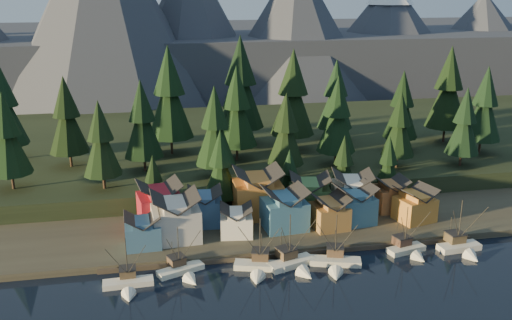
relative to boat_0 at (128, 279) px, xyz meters
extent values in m
plane|color=black|center=(33.91, -8.17, -1.95)|extent=(500.00, 500.00, 0.00)
cube|color=#332E25|center=(33.91, 31.83, -1.20)|extent=(400.00, 50.00, 1.50)
cube|color=black|center=(33.91, 81.83, 1.05)|extent=(420.00, 100.00, 6.00)
cube|color=#4B4235|center=(33.91, 8.33, -1.45)|extent=(80.00, 4.00, 1.00)
cube|color=#444858|center=(33.91, 231.83, 13.05)|extent=(560.00, 160.00, 30.00)
cone|color=#444858|center=(-11.09, 171.83, 43.05)|extent=(100.00, 100.00, 90.00)
cone|color=#444858|center=(28.91, 189.83, 34.05)|extent=(80.00, 80.00, 72.00)
cone|color=#444858|center=(78.91, 177.83, 32.05)|extent=(84.00, 84.00, 68.00)
cone|color=#444858|center=(133.91, 193.83, 27.05)|extent=(92.00, 92.00, 58.00)
cone|color=#444858|center=(193.91, 201.83, 23.05)|extent=(88.00, 88.00, 50.00)
cube|color=silver|center=(-0.04, 1.08, -1.62)|extent=(9.48, 3.16, 1.50)
cone|color=silver|center=(0.15, -4.06, -1.62)|extent=(2.93, 3.31, 2.82)
cube|color=black|center=(-0.04, 1.08, -2.18)|extent=(9.71, 3.22, 0.33)
cube|color=brown|center=(-0.10, 2.80, -0.16)|extent=(3.11, 2.93, 1.69)
cube|color=black|center=(-0.10, 2.80, 0.78)|extent=(3.30, 3.12, 0.19)
cylinder|color=black|center=(-0.06, 1.65, 3.31)|extent=(0.17, 0.17, 8.45)
cylinder|color=black|center=(-0.18, 4.74, 1.15)|extent=(0.13, 0.13, 4.13)
cube|color=white|center=(9.98, 4.25, -1.62)|extent=(9.67, 6.09, 1.51)
cone|color=white|center=(11.88, -0.48, -1.62)|extent=(3.81, 4.00, 2.83)
cube|color=black|center=(9.98, 4.25, -2.18)|extent=(9.90, 6.22, 0.33)
cube|color=brown|center=(9.34, 5.82, -0.16)|extent=(3.85, 3.75, 1.70)
cube|color=black|center=(9.34, 5.82, 0.79)|extent=(4.10, 3.99, 0.19)
cylinder|color=black|center=(9.77, 4.77, 3.33)|extent=(0.17, 0.17, 8.48)
cylinder|color=black|center=(8.63, 7.61, 1.16)|extent=(0.13, 0.13, 4.15)
cube|color=beige|center=(25.63, 2.89, -1.58)|extent=(10.63, 5.88, 1.67)
cone|color=beige|center=(24.05, -2.46, -1.58)|extent=(3.99, 4.22, 3.14)
cube|color=black|center=(25.63, 2.89, -2.21)|extent=(10.89, 6.00, 0.37)
cube|color=#483626|center=(26.15, 4.67, 0.04)|extent=(4.10, 3.96, 1.88)
cube|color=black|center=(26.15, 4.67, 1.09)|extent=(4.36, 4.22, 0.21)
cylinder|color=black|center=(25.80, 3.48, 3.91)|extent=(0.19, 0.19, 9.41)
cylinder|color=black|center=(26.75, 6.69, 1.51)|extent=(0.15, 0.15, 4.60)
cube|color=silver|center=(32.04, 2.67, -1.57)|extent=(10.25, 6.33, 1.73)
cone|color=silver|center=(33.83, -2.36, -1.57)|extent=(4.18, 4.22, 3.25)
cube|color=black|center=(32.04, 2.67, -2.22)|extent=(10.50, 6.46, 0.38)
cube|color=brown|center=(31.44, 4.35, 0.11)|extent=(4.36, 4.22, 1.95)
cube|color=black|center=(31.44, 4.35, 1.19)|extent=(4.63, 4.50, 0.22)
cylinder|color=black|center=(31.84, 3.23, 4.12)|extent=(0.19, 0.19, 9.75)
cylinder|color=black|center=(30.76, 6.25, 1.63)|extent=(0.15, 0.15, 4.76)
cube|color=beige|center=(40.96, 1.71, -1.58)|extent=(10.80, 5.93, 1.66)
cone|color=beige|center=(39.35, -3.73, -1.58)|extent=(4.00, 4.27, 3.12)
cube|color=black|center=(40.96, 1.71, -2.21)|extent=(11.06, 6.06, 0.36)
cube|color=brown|center=(41.50, 3.53, 0.03)|extent=(4.08, 3.94, 1.87)
cube|color=black|center=(41.50, 3.53, 1.07)|extent=(4.34, 4.20, 0.21)
cylinder|color=black|center=(41.14, 2.32, 3.88)|extent=(0.19, 0.19, 9.36)
cylinder|color=black|center=(42.11, 5.58, 1.49)|extent=(0.15, 0.15, 4.58)
cube|color=beige|center=(57.54, 4.18, -1.60)|extent=(8.75, 4.82, 1.59)
cone|color=beige|center=(58.60, -0.24, -1.60)|extent=(3.55, 3.45, 2.97)
cube|color=black|center=(57.54, 4.18, -2.19)|extent=(8.96, 4.92, 0.35)
cube|color=#4B3228|center=(57.18, 5.66, -0.06)|extent=(3.78, 3.63, 1.78)
cube|color=black|center=(57.18, 5.66, 0.93)|extent=(4.01, 3.87, 0.20)
cylinder|color=black|center=(57.42, 4.67, 3.60)|extent=(0.18, 0.18, 8.92)
cylinder|color=black|center=(56.78, 7.33, 1.32)|extent=(0.14, 0.14, 4.36)
cube|color=silver|center=(69.06, 2.87, -1.56)|extent=(9.34, 4.01, 1.75)
cone|color=silver|center=(69.46, -2.11, -1.56)|extent=(3.52, 3.36, 3.29)
cube|color=black|center=(69.06, 2.87, -2.22)|extent=(9.57, 4.08, 0.38)
cube|color=brown|center=(68.92, 4.53, 0.14)|extent=(3.76, 3.56, 1.97)
cube|color=black|center=(68.92, 4.53, 1.23)|extent=(3.99, 3.79, 0.22)
cylinder|color=black|center=(69.01, 3.43, 4.19)|extent=(0.20, 0.20, 9.86)
cylinder|color=black|center=(68.77, 6.42, 1.67)|extent=(0.15, 0.15, 4.82)
cube|color=#355B7F|center=(2.98, 14.35, 2.06)|extent=(7.53, 6.66, 5.01)
cube|color=#355B7F|center=(2.98, 14.35, 5.06)|extent=(4.25, 6.40, 1.02)
cube|color=beige|center=(10.03, 16.83, 3.17)|extent=(10.53, 9.48, 7.23)
cube|color=beige|center=(10.03, 16.83, 7.47)|extent=(6.02, 9.03, 1.41)
cube|color=silver|center=(23.09, 16.42, 1.86)|extent=(7.69, 7.29, 4.61)
cube|color=silver|center=(23.09, 16.42, 4.64)|extent=(4.58, 6.76, 0.97)
cube|color=#396987|center=(34.32, 17.97, 2.85)|extent=(10.04, 9.05, 6.60)
cube|color=#396987|center=(34.32, 17.97, 6.79)|extent=(5.84, 8.51, 1.31)
cube|color=olive|center=(44.41, 16.31, 2.21)|extent=(8.17, 8.17, 5.31)
cube|color=olive|center=(44.41, 16.31, 5.38)|extent=(4.82, 7.67, 1.05)
cube|color=#34617D|center=(50.72, 17.88, 2.74)|extent=(9.53, 8.35, 6.38)
cube|color=#34617D|center=(50.72, 17.88, 6.53)|extent=(5.64, 7.70, 1.22)
cube|color=#BE7A31|center=(65.11, 16.40, 2.31)|extent=(9.51, 8.79, 5.51)
cube|color=#BE7A31|center=(65.11, 16.40, 5.61)|extent=(5.98, 7.75, 1.13)
cube|color=maroon|center=(6.95, 25.13, 3.22)|extent=(10.60, 9.72, 7.33)
cube|color=maroon|center=(6.95, 25.13, 7.54)|extent=(6.38, 8.91, 1.33)
cube|color=#3A5C89|center=(17.01, 23.57, 2.64)|extent=(8.05, 7.61, 6.16)
cube|color=#3A5C89|center=(17.01, 23.57, 6.24)|extent=(4.63, 7.24, 1.07)
cube|color=#B46E2E|center=(29.81, 26.32, 3.68)|extent=(11.08, 9.45, 8.24)
cube|color=#B46E2E|center=(29.81, 26.32, 8.55)|extent=(6.14, 9.22, 1.55)
cube|color=#44723D|center=(42.31, 25.44, 2.87)|extent=(10.67, 9.35, 6.62)
cube|color=#44723D|center=(42.31, 25.44, 6.82)|extent=(6.49, 8.41, 1.32)
cube|color=silver|center=(52.42, 23.93, 3.14)|extent=(10.74, 9.95, 7.18)
cube|color=silver|center=(52.42, 23.93, 7.37)|extent=(6.64, 8.92, 1.30)
cube|color=#9D6338|center=(62.18, 23.42, 2.50)|extent=(7.28, 6.83, 5.89)
cube|color=#9D6338|center=(62.18, 23.42, 5.95)|extent=(4.01, 6.68, 1.02)
cylinder|color=#332319|center=(-28.09, 43.83, 6.19)|extent=(0.70, 0.70, 4.27)
cone|color=black|center=(-28.09, 43.83, 15.43)|extent=(10.43, 10.43, 14.70)
cone|color=black|center=(-28.09, 43.83, 23.02)|extent=(7.11, 7.11, 10.67)
cylinder|color=#332319|center=(-16.09, 59.83, 6.27)|extent=(0.70, 0.70, 4.43)
cone|color=black|center=(-16.09, 59.83, 15.87)|extent=(10.84, 10.84, 15.27)
cone|color=black|center=(-16.09, 59.83, 23.76)|extent=(7.39, 7.39, 11.08)
cylinder|color=#332319|center=(-6.09, 39.83, 6.00)|extent=(0.70, 0.70, 3.90)
cone|color=black|center=(-6.09, 39.83, 14.45)|extent=(9.53, 9.53, 13.43)
cone|color=black|center=(-6.09, 39.83, 21.39)|extent=(6.50, 6.50, 9.75)
cylinder|color=#332319|center=(3.91, 51.83, 6.24)|extent=(0.70, 0.70, 4.38)
cone|color=black|center=(3.91, 51.83, 15.73)|extent=(10.71, 10.71, 15.09)
cone|color=black|center=(3.91, 51.83, 23.52)|extent=(7.30, 7.30, 10.95)
cylinder|color=#332319|center=(11.91, 66.83, 6.87)|extent=(0.70, 0.70, 5.63)
cone|color=black|center=(11.91, 66.83, 19.07)|extent=(13.77, 13.77, 19.40)
cone|color=black|center=(11.91, 66.83, 29.09)|extent=(9.39, 9.39, 14.08)
cylinder|color=#332319|center=(21.91, 41.83, 6.20)|extent=(0.70, 0.70, 4.29)
cone|color=black|center=(21.91, 41.83, 15.49)|extent=(10.48, 10.48, 14.77)
cone|color=black|center=(21.91, 41.83, 23.11)|extent=(7.15, 7.15, 10.72)
cylinder|color=#332319|center=(29.91, 56.83, 6.44)|extent=(0.70, 0.70, 4.78)
cone|color=black|center=(29.91, 56.83, 16.79)|extent=(11.68, 11.68, 16.45)
cone|color=black|center=(29.91, 56.83, 25.28)|extent=(7.96, 7.96, 11.94)
cylinder|color=#332319|center=(39.91, 39.83, 6.02)|extent=(0.70, 0.70, 3.92)
cone|color=black|center=(39.91, 39.83, 14.51)|extent=(9.59, 9.59, 13.51)
cone|color=black|center=(39.91, 39.83, 21.49)|extent=(6.54, 6.54, 9.81)
cylinder|color=#332319|center=(47.91, 63.83, 6.75)|extent=(0.70, 0.70, 5.38)
cone|color=black|center=(47.91, 63.83, 18.41)|extent=(13.16, 13.16, 18.54)
cone|color=black|center=(47.91, 63.83, 27.98)|extent=(8.97, 8.97, 13.46)
cylinder|color=#332319|center=(55.91, 46.83, 6.26)|extent=(0.70, 0.70, 4.42)
cone|color=black|center=(55.91, 46.83, 15.83)|extent=(10.80, 10.80, 15.21)
cone|color=black|center=(55.91, 46.83, 23.68)|extent=(7.36, 7.36, 11.04)
cylinder|color=#332319|center=(63.91, 71.83, 6.35)|extent=(0.70, 0.70, 4.60)
cone|color=black|center=(63.91, 71.83, 16.31)|extent=(11.23, 11.23, 15.83)
cone|color=black|center=(63.91, 71.83, 24.48)|extent=(7.66, 7.66, 11.49)
cylinder|color=#332319|center=(71.91, 41.83, 5.92)|extent=(0.70, 0.70, 3.72)
cone|color=black|center=(71.91, 41.83, 13.99)|extent=(9.10, 9.10, 12.83)
cone|color=black|center=(71.91, 41.83, 20.61)|extent=(6.21, 6.21, 9.31)
cylinder|color=#332319|center=(79.91, 57.83, 6.18)|extent=(0.70, 0.70, 4.26)
cone|color=black|center=(79.91, 57.83, 15.41)|extent=(10.41, 10.41, 14.67)
cone|color=black|center=(79.91, 57.83, 22.99)|extent=(7.10, 7.10, 10.65)
cylinder|color=#332319|center=(89.91, 39.83, 5.99)|extent=(0.70, 0.70, 3.87)
cone|color=black|center=(89.91, 39.83, 14.37)|extent=(9.45, 9.45, 13.32)
cone|color=black|center=(89.91, 39.83, 21.24)|extent=(6.44, 6.44, 9.67)
cylinder|color=#332319|center=(97.91, 63.83, 6.73)|extent=(0.70, 0.70, 5.35)
cone|color=black|center=(97.91, 63.83, 18.33)|extent=(13.08, 13.08, 18.44)
cone|color=black|center=(97.91, 63.83, 27.84)|extent=(8.92, 8.92, 13.38)
cylinder|color=#332319|center=(33.91, 73.83, 7.03)|extent=(0.70, 0.70, 5.95)
cone|color=black|center=(33.91, 73.83, 19.93)|extent=(14.55, 14.55, 20.50)
cone|color=black|center=(33.91, 73.83, 30.51)|extent=(9.92, 9.92, 14.88)
cylinder|color=#332319|center=(-34.09, 69.83, 6.51)|extent=(0.70, 0.70, 4.91)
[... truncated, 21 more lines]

